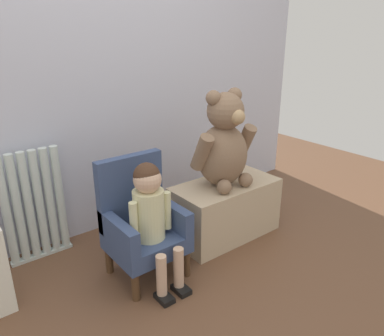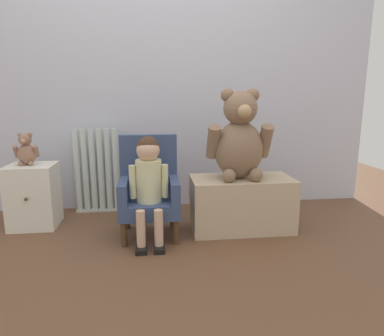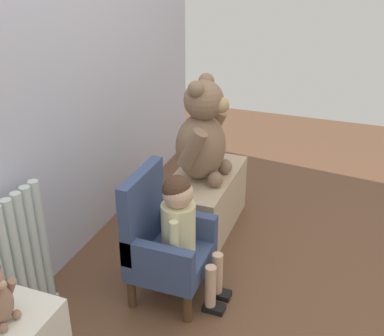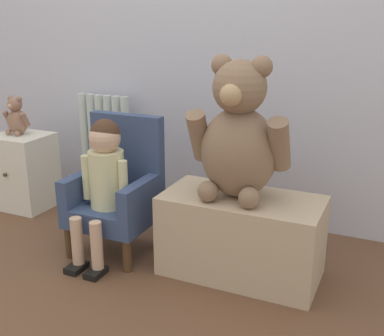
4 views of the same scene
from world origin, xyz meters
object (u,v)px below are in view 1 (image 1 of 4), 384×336
child_armchair (141,223)px  child_figure (151,208)px  radiator (35,206)px  large_teddy_bear (224,145)px  low_bench (225,209)px

child_armchair → child_figure: bearing=-90.0°
radiator → large_teddy_bear: 1.21m
child_figure → large_teddy_bear: 0.67m
child_figure → low_bench: child_figure is taller
radiator → child_figure: child_figure is taller
child_armchair → large_teddy_bear: large_teddy_bear is taller
child_armchair → child_figure: size_ratio=0.98×
child_figure → large_teddy_bear: (0.63, 0.12, 0.21)m
low_bench → child_figure: bearing=-169.9°
child_armchair → low_bench: 0.67m
child_figure → low_bench: bearing=10.1°
low_bench → large_teddy_bear: 0.46m
low_bench → child_armchair: bearing=-179.4°
child_armchair → low_bench: (0.66, 0.01, -0.12)m
large_teddy_bear → low_bench: bearing=-8.2°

